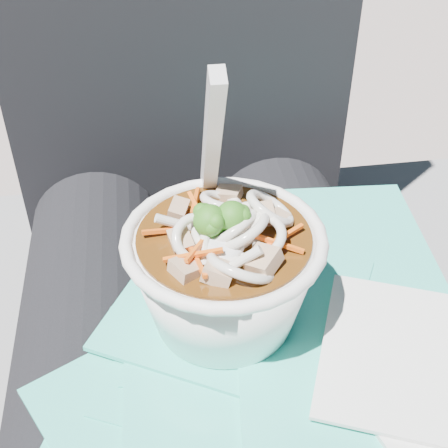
{
  "coord_description": "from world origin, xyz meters",
  "views": [
    {
      "loc": [
        -0.04,
        -0.32,
        0.94
      ],
      "look_at": [
        0.01,
        -0.0,
        0.68
      ],
      "focal_mm": 50.0,
      "sensor_mm": 36.0,
      "label": 1
    }
  ],
  "objects": [
    {
      "name": "stone_ledge",
      "position": [
        0.0,
        0.15,
        0.22
      ],
      "size": [
        1.0,
        0.51,
        0.45
      ],
      "primitive_type": "cube",
      "rotation": [
        0.0,
        0.0,
        0.01
      ],
      "color": "slate",
      "rests_on": "ground"
    },
    {
      "name": "lap",
      "position": [
        0.0,
        0.0,
        0.51
      ],
      "size": [
        0.33,
        0.48,
        0.14
      ],
      "color": "black",
      "rests_on": "stone_ledge"
    },
    {
      "name": "person_body",
      "position": [
        0.0,
        0.09,
        0.54
      ],
      "size": [
        0.34,
        0.94,
        0.98
      ],
      "color": "black",
      "rests_on": "ground"
    },
    {
      "name": "plastic_bag",
      "position": [
        0.04,
        -0.03,
        0.59
      ],
      "size": [
        0.34,
        0.34,
        0.02
      ],
      "color": "#2EC0AA",
      "rests_on": "lap"
    },
    {
      "name": "napkins",
      "position": [
        0.14,
        -0.09,
        0.6
      ],
      "size": [
        0.18,
        0.2,
        0.01
      ],
      "color": "silver",
      "rests_on": "plastic_bag"
    },
    {
      "name": "udon_bowl",
      "position": [
        0.01,
        -0.0,
        0.65
      ],
      "size": [
        0.15,
        0.15,
        0.19
      ],
      "color": "white",
      "rests_on": "plastic_bag"
    }
  ]
}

